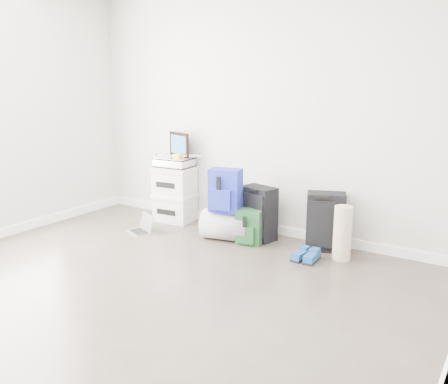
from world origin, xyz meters
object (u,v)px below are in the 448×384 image
Objects in this scene: large_suitcase at (258,213)px; laptop at (142,228)px; briefcase at (174,162)px; carry_on at (325,222)px; boxes_stack at (175,194)px; duffel_bag at (226,225)px.

laptop is (-1.21, -0.51, -0.24)m from large_suitcase.
large_suitcase is at bearing -7.35° from briefcase.
large_suitcase is (1.19, -0.06, -0.43)m from briefcase.
laptop is at bearing 175.02° from carry_on.
carry_on is at bearing -4.16° from briefcase.
boxes_stack is at bearing 158.46° from carry_on.
large_suitcase is (1.19, -0.06, -0.04)m from boxes_stack.
carry_on is (0.72, 0.07, 0.01)m from large_suitcase.
laptop is at bearing -141.76° from large_suitcase.
laptop is (-1.93, -0.58, -0.25)m from carry_on.
large_suitcase reaches higher than duffel_bag.
briefcase is 0.71× the size of carry_on.
briefcase is 1.10m from duffel_bag.
boxes_stack is 1.15× the size of large_suitcase.
boxes_stack reaches higher than carry_on.
briefcase is at bearing 151.98° from duffel_bag.
laptop is (-0.02, -0.57, -0.28)m from boxes_stack.
duffel_bag reaches higher than laptop.
boxes_stack is at bearing 111.73° from laptop.
briefcase is 1.96m from carry_on.
duffel_bag is 0.88× the size of carry_on.
boxes_stack is 1.91m from carry_on.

